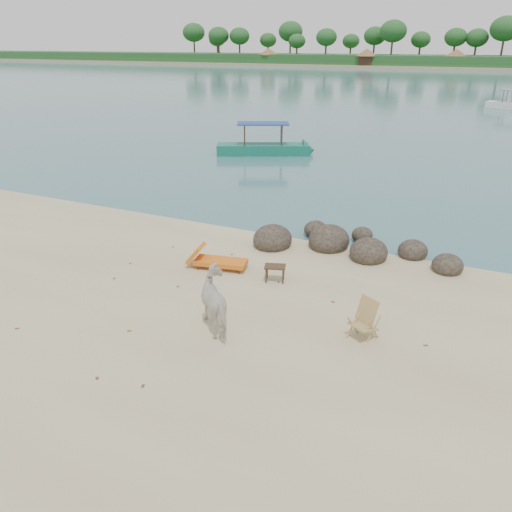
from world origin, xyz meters
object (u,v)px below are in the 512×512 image
(boulders, at_px, (340,245))
(cow, at_px, (219,302))
(deck_chair, at_px, (364,322))
(boat_near, at_px, (263,128))
(lounge_chair, at_px, (221,260))
(side_table, at_px, (275,275))

(boulders, relative_size, cow, 3.99)
(boulders, bearing_deg, deck_chair, -67.81)
(boulders, height_order, deck_chair, deck_chair)
(cow, height_order, boat_near, boat_near)
(lounge_chair, bearing_deg, boat_near, 98.53)
(boulders, xyz_separation_m, side_table, (-0.98, -2.99, 0.03))
(lounge_chair, bearing_deg, deck_chair, -34.16)
(cow, xyz_separation_m, lounge_chair, (-1.61, 2.93, -0.40))
(boat_near, bearing_deg, cow, -93.90)
(cow, bearing_deg, boat_near, -116.86)
(side_table, xyz_separation_m, deck_chair, (2.94, -1.82, 0.20))
(boat_near, bearing_deg, boulders, -81.84)
(side_table, height_order, deck_chair, deck_chair)
(deck_chair, bearing_deg, lounge_chair, -172.30)
(cow, xyz_separation_m, boat_near, (-7.42, 18.63, 0.82))
(cow, bearing_deg, side_table, -142.48)
(boulders, xyz_separation_m, boat_near, (-8.59, 12.84, 1.30))
(cow, relative_size, lounge_chair, 0.85)
(cow, bearing_deg, boulders, -149.97)
(boulders, distance_m, boat_near, 15.50)
(deck_chair, bearing_deg, boat_near, 150.93)
(lounge_chair, bearing_deg, cow, -73.08)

